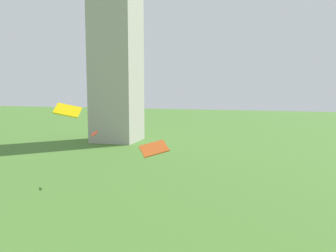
% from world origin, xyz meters
% --- Properties ---
extents(kite_flying_2, '(1.36, 1.17, 0.78)m').
position_xyz_m(kite_flying_2, '(-4.36, 20.28, 6.66)').
color(kite_flying_2, yellow).
extents(kite_flying_3, '(0.87, 0.93, 0.42)m').
position_xyz_m(kite_flying_3, '(-7.83, 29.87, 4.04)').
color(kite_flying_3, red).
extents(kite_flying_5, '(1.44, 1.24, 0.68)m').
position_xyz_m(kite_flying_5, '(0.83, 18.88, 5.13)').
color(kite_flying_5, '#DC5B1F').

